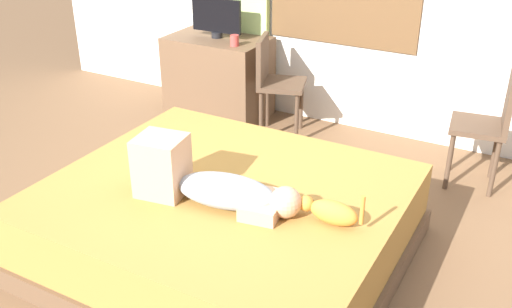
{
  "coord_description": "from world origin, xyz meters",
  "views": [
    {
      "loc": [
        1.68,
        -2.39,
        2.14
      ],
      "look_at": [
        0.22,
        0.24,
        0.62
      ],
      "focal_mm": 40.7,
      "sensor_mm": 36.0,
      "label": 1
    }
  ],
  "objects_px": {
    "tv_monitor": "(216,17)",
    "cat": "(330,212)",
    "desk": "(219,77)",
    "chair_spare": "(490,121)",
    "cup": "(235,40)",
    "person_lying": "(209,183)",
    "chair_by_desk": "(274,78)",
    "bed": "(225,222)"
  },
  "relations": [
    {
      "from": "tv_monitor",
      "to": "cat",
      "type": "bearing_deg",
      "value": -45.26
    },
    {
      "from": "desk",
      "to": "tv_monitor",
      "type": "height_order",
      "value": "tv_monitor"
    },
    {
      "from": "cat",
      "to": "chair_spare",
      "type": "relative_size",
      "value": 0.42
    },
    {
      "from": "desk",
      "to": "cup",
      "type": "xyz_separation_m",
      "value": [
        0.27,
        -0.15,
        0.42
      ]
    },
    {
      "from": "desk",
      "to": "cup",
      "type": "relative_size",
      "value": 9.68
    },
    {
      "from": "person_lying",
      "to": "cat",
      "type": "distance_m",
      "value": 0.67
    },
    {
      "from": "cat",
      "to": "tv_monitor",
      "type": "distance_m",
      "value": 2.72
    },
    {
      "from": "desk",
      "to": "cat",
      "type": "bearing_deg",
      "value": -45.3
    },
    {
      "from": "chair_by_desk",
      "to": "chair_spare",
      "type": "distance_m",
      "value": 1.76
    },
    {
      "from": "bed",
      "to": "desk",
      "type": "xyz_separation_m",
      "value": [
        -1.22,
        1.86,
        0.14
      ]
    },
    {
      "from": "chair_by_desk",
      "to": "cup",
      "type": "bearing_deg",
      "value": -178.56
    },
    {
      "from": "person_lying",
      "to": "chair_by_desk",
      "type": "height_order",
      "value": "chair_by_desk"
    },
    {
      "from": "desk",
      "to": "chair_by_desk",
      "type": "bearing_deg",
      "value": -12.1
    },
    {
      "from": "cup",
      "to": "desk",
      "type": "bearing_deg",
      "value": 151.21
    },
    {
      "from": "cat",
      "to": "chair_spare",
      "type": "distance_m",
      "value": 1.77
    },
    {
      "from": "bed",
      "to": "cup",
      "type": "relative_size",
      "value": 21.77
    },
    {
      "from": "chair_spare",
      "to": "cup",
      "type": "bearing_deg",
      "value": 178.28
    },
    {
      "from": "chair_spare",
      "to": "tv_monitor",
      "type": "bearing_deg",
      "value": 174.96
    },
    {
      "from": "person_lying",
      "to": "chair_spare",
      "type": "distance_m",
      "value": 2.16
    },
    {
      "from": "person_lying",
      "to": "chair_spare",
      "type": "relative_size",
      "value": 1.1
    },
    {
      "from": "bed",
      "to": "tv_monitor",
      "type": "relative_size",
      "value": 4.21
    },
    {
      "from": "desk",
      "to": "chair_spare",
      "type": "height_order",
      "value": "chair_spare"
    },
    {
      "from": "person_lying",
      "to": "tv_monitor",
      "type": "xyz_separation_m",
      "value": [
        -1.23,
        2.03,
        0.33
      ]
    },
    {
      "from": "cat",
      "to": "desk",
      "type": "relative_size",
      "value": 0.4
    },
    {
      "from": "cat",
      "to": "desk",
      "type": "bearing_deg",
      "value": 134.7
    },
    {
      "from": "bed",
      "to": "chair_by_desk",
      "type": "height_order",
      "value": "chair_by_desk"
    },
    {
      "from": "cat",
      "to": "tv_monitor",
      "type": "xyz_separation_m",
      "value": [
        -1.89,
        1.91,
        0.38
      ]
    },
    {
      "from": "chair_spare",
      "to": "bed",
      "type": "bearing_deg",
      "value": -125.67
    },
    {
      "from": "chair_by_desk",
      "to": "cat",
      "type": "bearing_deg",
      "value": -54.93
    },
    {
      "from": "desk",
      "to": "cup",
      "type": "distance_m",
      "value": 0.52
    },
    {
      "from": "cat",
      "to": "desk",
      "type": "height_order",
      "value": "desk"
    },
    {
      "from": "cat",
      "to": "cup",
      "type": "xyz_separation_m",
      "value": [
        -1.62,
        1.76,
        0.25
      ]
    },
    {
      "from": "tv_monitor",
      "to": "desk",
      "type": "bearing_deg",
      "value": 0.0
    },
    {
      "from": "desk",
      "to": "tv_monitor",
      "type": "distance_m",
      "value": 0.55
    },
    {
      "from": "cup",
      "to": "bed",
      "type": "bearing_deg",
      "value": -61.01
    },
    {
      "from": "person_lying",
      "to": "chair_by_desk",
      "type": "distance_m",
      "value": 1.98
    },
    {
      "from": "tv_monitor",
      "to": "chair_by_desk",
      "type": "distance_m",
      "value": 0.78
    },
    {
      "from": "person_lying",
      "to": "chair_spare",
      "type": "height_order",
      "value": "chair_spare"
    },
    {
      "from": "bed",
      "to": "person_lying",
      "type": "xyz_separation_m",
      "value": [
        0.01,
        -0.17,
        0.35
      ]
    },
    {
      "from": "cat",
      "to": "chair_by_desk",
      "type": "height_order",
      "value": "chair_by_desk"
    },
    {
      "from": "chair_spare",
      "to": "desk",
      "type": "bearing_deg",
      "value": 174.95
    },
    {
      "from": "desk",
      "to": "tv_monitor",
      "type": "relative_size",
      "value": 1.87
    }
  ]
}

